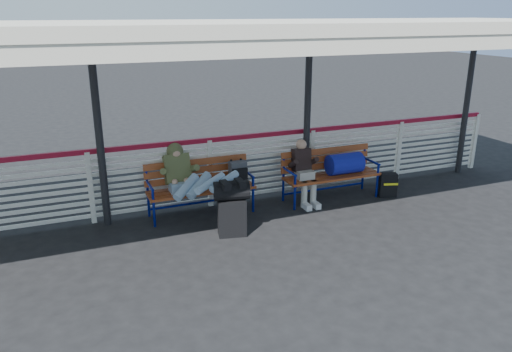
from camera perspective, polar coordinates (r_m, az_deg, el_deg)
name	(u,v)px	position (r m, az deg, el deg)	size (l,w,h in m)	color
ground	(250,250)	(7.31, -0.69, -8.46)	(60.00, 60.00, 0.00)	black
fence	(210,170)	(8.73, -5.28, 0.68)	(12.08, 0.08, 1.24)	silver
canopy	(227,30)	(7.34, -3.37, 16.32)	(12.60, 3.60, 3.16)	silver
luggage_stack	(232,206)	(7.60, -2.79, -3.44)	(0.58, 0.40, 0.88)	black
bench_left	(208,180)	(8.48, -5.47, -0.47)	(1.80, 0.56, 0.92)	#A4451F
bench_right	(338,166)	(9.21, 9.38, 1.14)	(1.80, 0.56, 0.92)	#A4451F
traveler_man	(197,180)	(8.01, -6.74, -0.50)	(0.94, 1.59, 0.77)	#96B3CA
companion_person	(304,171)	(8.88, 5.53, 0.55)	(0.32, 0.66, 1.15)	#B1ACA1
suitcase_side	(388,185)	(9.59, 14.81, -0.99)	(0.36, 0.28, 0.45)	black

